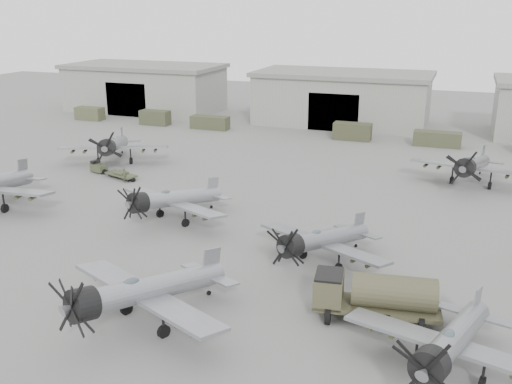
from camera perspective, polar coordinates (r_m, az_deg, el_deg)
ground at (r=43.04m, az=-8.89°, el=-8.42°), size 220.00×220.00×0.00m
hangar_left at (r=112.24m, az=-11.03°, el=10.24°), size 29.00×14.80×8.70m
hangar_center at (r=98.47m, az=8.63°, el=9.30°), size 29.00×14.80×8.70m
support_truck_0 at (r=105.23m, az=-16.29°, el=7.54°), size 4.94×2.20×2.23m
support_truck_1 at (r=98.17m, az=-10.06°, el=7.33°), size 5.00×2.20×2.42m
support_truck_2 at (r=93.62m, az=-4.63°, el=6.94°), size 6.28×2.20×2.11m
support_truck_4 at (r=86.68m, az=9.61°, el=5.99°), size 5.57×2.20×2.55m
support_truck_5 at (r=85.46m, az=17.67°, el=5.07°), size 6.58×2.20×2.12m
aircraft_near_1 at (r=36.18m, az=-11.47°, el=-9.75°), size 12.77×11.57×5.22m
aircraft_near_2 at (r=32.71m, az=18.88°, el=-14.10°), size 11.88×10.70×4.73m
aircraft_mid_1 at (r=52.76m, az=-8.55°, el=-0.76°), size 11.86×10.73×4.81m
aircraft_mid_2 at (r=43.81m, az=6.43°, el=-4.82°), size 11.16×10.12×4.58m
aircraft_far_0 at (r=73.82m, az=-14.09°, el=4.55°), size 13.29×12.03×5.42m
aircraft_far_1 at (r=66.92m, az=20.82°, el=2.51°), size 13.53×12.18×5.37m
fuel_tanker at (r=37.35m, az=11.83°, el=-9.91°), size 8.21×4.40×3.06m
tug_trailer at (r=69.82m, az=-14.67°, el=2.11°), size 7.24×3.48×1.44m
ground_crew at (r=66.30m, az=-12.99°, el=1.64°), size 0.40×0.60×1.63m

